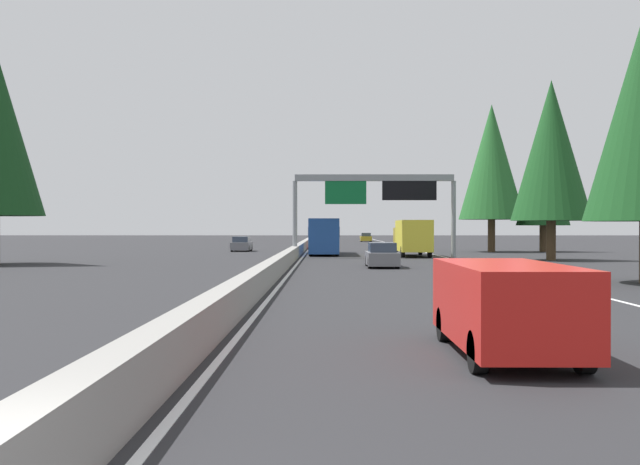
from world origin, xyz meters
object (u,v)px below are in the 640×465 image
(box_truck_distant_b, at_px, (412,237))
(sedan_far_right, at_px, (366,238))
(sign_gantry_overhead, at_px, (376,192))
(conifer_right_mid, at_px, (543,179))
(oncoming_near, at_px, (242,244))
(sedan_distant_a, at_px, (322,243))
(minivan_far_center, at_px, (506,304))
(pickup_mid_center, at_px, (324,236))
(sedan_near_center, at_px, (382,256))
(bus_mid_left, at_px, (324,235))
(conifer_right_near, at_px, (551,151))
(conifer_right_far, at_px, (492,162))

(box_truck_distant_b, distance_m, sedan_far_right, 63.14)
(sign_gantry_overhead, relative_size, conifer_right_mid, 1.08)
(oncoming_near, xyz_separation_m, conifer_right_mid, (-1.23, -29.58, 6.43))
(sign_gantry_overhead, relative_size, sedan_distant_a, 2.88)
(conifer_right_mid, bearing_deg, sedan_far_right, 15.71)
(minivan_far_center, height_order, pickup_mid_center, pickup_mid_center)
(sedan_near_center, height_order, sedan_far_right, same)
(sedan_distant_a, height_order, bus_mid_left, bus_mid_left)
(minivan_far_center, xyz_separation_m, pickup_mid_center, (111.75, 3.75, -0.04))
(sedan_near_center, bearing_deg, minivan_far_center, -179.96)
(sign_gantry_overhead, xyz_separation_m, sedan_far_right, (66.46, -2.72, -4.47))
(conifer_right_near, distance_m, conifer_right_far, 18.20)
(sign_gantry_overhead, height_order, sedan_near_center, sign_gantry_overhead)
(sedan_near_center, bearing_deg, bus_mid_left, 9.43)
(oncoming_near, xyz_separation_m, conifer_right_far, (-1.79, -24.45, 8.02))
(sedan_near_center, bearing_deg, conifer_right_far, -24.57)
(conifer_right_mid, bearing_deg, oncoming_near, 87.61)
(bus_mid_left, xyz_separation_m, oncoming_near, (8.48, 8.25, -1.03))
(pickup_mid_center, bearing_deg, bus_mid_left, -179.78)
(box_truck_distant_b, relative_size, pickup_mid_center, 1.52)
(sedan_far_right, bearing_deg, sign_gantry_overhead, 177.66)
(pickup_mid_center, xyz_separation_m, conifer_right_mid, (-53.29, -21.56, 6.20))
(box_truck_distant_b, xyz_separation_m, sedan_far_right, (63.14, 0.45, -0.93))
(pickup_mid_center, distance_m, bus_mid_left, 60.55)
(pickup_mid_center, distance_m, oncoming_near, 52.67)
(pickup_mid_center, height_order, oncoming_near, pickup_mid_center)
(minivan_far_center, height_order, sedan_far_right, minivan_far_center)
(sedan_near_center, xyz_separation_m, oncoming_near, (29.56, 11.75, 0.00))
(minivan_far_center, relative_size, bus_mid_left, 0.43)
(oncoming_near, bearing_deg, conifer_right_near, 51.02)
(box_truck_distant_b, bearing_deg, oncoming_near, 50.57)
(oncoming_near, height_order, conifer_right_mid, conifer_right_mid)
(sign_gantry_overhead, height_order, bus_mid_left, sign_gantry_overhead)
(sedan_far_right, bearing_deg, oncoming_near, 163.36)
(sedan_distant_a, relative_size, oncoming_near, 1.00)
(sign_gantry_overhead, distance_m, sedan_far_right, 66.67)
(minivan_far_center, bearing_deg, box_truck_distant_b, -4.55)
(pickup_mid_center, distance_m, conifer_right_far, 56.84)
(sign_gantry_overhead, relative_size, oncoming_near, 2.88)
(conifer_right_mid, relative_size, conifer_right_far, 0.82)
(pickup_mid_center, bearing_deg, sign_gantry_overhead, -176.37)
(sedan_distant_a, relative_size, bus_mid_left, 0.38)
(minivan_far_center, relative_size, pickup_mid_center, 0.89)
(sign_gantry_overhead, relative_size, conifer_right_near, 0.97)
(conifer_right_near, relative_size, conifer_right_far, 0.91)
(sedan_distant_a, xyz_separation_m, sedan_far_right, (41.24, -7.10, 0.00))
(sign_gantry_overhead, height_order, pickup_mid_center, sign_gantry_overhead)
(minivan_far_center, distance_m, bus_mid_left, 51.34)
(box_truck_distant_b, bearing_deg, conifer_right_near, -128.21)
(sedan_distant_a, bearing_deg, conifer_right_mid, -115.65)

